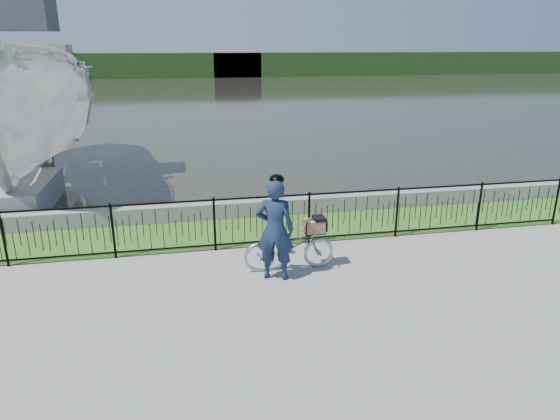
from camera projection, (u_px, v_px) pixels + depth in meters
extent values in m
plane|color=gray|center=(277.00, 280.00, 9.11)|extent=(120.00, 120.00, 0.00)
cube|color=#396820|center=(256.00, 230.00, 11.52)|extent=(60.00, 2.00, 0.01)
plane|color=#282A1F|center=(199.00, 98.00, 39.80)|extent=(120.00, 120.00, 0.00)
cube|color=gray|center=(250.00, 209.00, 12.39)|extent=(60.00, 0.30, 0.40)
cube|color=#26461B|center=(189.00, 65.00, 64.43)|extent=(120.00, 6.00, 3.00)
cube|color=#B3A190|center=(35.00, 62.00, 59.07)|extent=(8.00, 4.00, 4.00)
cube|color=#B3A190|center=(236.00, 64.00, 64.12)|extent=(6.00, 3.00, 3.20)
imported|color=#A8ACB4|center=(289.00, 247.00, 9.41)|extent=(1.74, 0.61, 0.91)
cube|color=black|center=(314.00, 233.00, 9.42)|extent=(0.38, 0.18, 0.02)
cube|color=#8E6441|center=(314.00, 232.00, 9.41)|extent=(0.39, 0.30, 0.01)
cube|color=#8E6441|center=(313.00, 224.00, 9.51)|extent=(0.39, 0.01, 0.25)
cube|color=#8E6441|center=(316.00, 229.00, 9.25)|extent=(0.39, 0.02, 0.25)
cube|color=#8E6441|center=(324.00, 226.00, 9.41)|extent=(0.01, 0.30, 0.25)
cube|color=#8E6441|center=(305.00, 227.00, 9.34)|extent=(0.01, 0.30, 0.25)
cube|color=black|center=(319.00, 218.00, 9.34)|extent=(0.21, 0.31, 0.06)
cube|color=black|center=(325.00, 224.00, 9.41)|extent=(0.02, 0.31, 0.20)
ellipsoid|color=silver|center=(313.00, 226.00, 9.37)|extent=(0.31, 0.22, 0.20)
sphere|color=silver|center=(306.00, 222.00, 9.29)|extent=(0.15, 0.15, 0.15)
sphere|color=silver|center=(304.00, 224.00, 9.27)|extent=(0.07, 0.07, 0.07)
sphere|color=black|center=(302.00, 225.00, 9.26)|extent=(0.02, 0.02, 0.02)
cone|color=#A06D43|center=(305.00, 218.00, 9.33)|extent=(0.06, 0.08, 0.08)
cone|color=#A06D43|center=(308.00, 220.00, 9.24)|extent=(0.06, 0.08, 0.08)
imported|color=#16243E|center=(275.00, 230.00, 8.89)|extent=(0.79, 0.64, 1.88)
ellipsoid|color=black|center=(275.00, 180.00, 8.60)|extent=(0.26, 0.29, 0.18)
imported|color=silver|center=(26.00, 113.00, 14.95)|extent=(5.34, 11.38, 4.24)
cube|color=#3F3F47|center=(8.00, 0.00, 13.96)|extent=(2.20, 1.60, 1.60)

